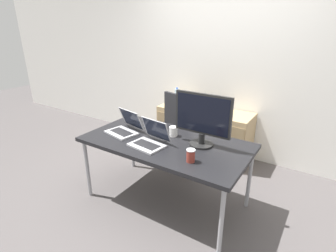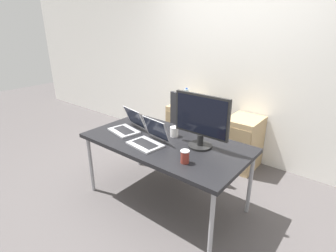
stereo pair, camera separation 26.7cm
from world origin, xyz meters
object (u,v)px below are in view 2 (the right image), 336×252
laptop_left (149,139)px  cabinet_left (186,127)px  cabinet_right (243,143)px  laptop_right (128,126)px  office_chair (193,142)px  coffee_cup_brown (185,157)px  coffee_cup_white (174,132)px  mouse (166,139)px  water_bottle (186,97)px  monitor (201,120)px

laptop_left → cabinet_left: bearing=110.5°
cabinet_right → laptop_right: bearing=-123.6°
office_chair → cabinet_right: 0.68m
coffee_cup_brown → coffee_cup_white: bearing=136.7°
laptop_left → coffee_cup_white: size_ratio=3.44×
cabinet_right → mouse: size_ratio=12.23×
cabinet_left → water_bottle: 0.48m
laptop_right → monitor: 0.91m
laptop_right → coffee_cup_white: bearing=21.0°
cabinet_left → cabinet_right: size_ratio=1.00×
laptop_right → coffee_cup_brown: bearing=-12.1°
cabinet_left → monitor: monitor is taller
mouse → coffee_cup_white: size_ratio=0.55×
water_bottle → office_chair: bearing=-46.4°
laptop_right → mouse: (0.52, 0.06, -0.03)m
cabinet_left → laptop_left: size_ratio=1.97×
cabinet_right → water_bottle: (-0.94, 0.00, 0.48)m
laptop_right → office_chair: bearing=66.3°
cabinet_right → laptop_left: bearing=-107.0°
cabinet_left → coffee_cup_white: (0.61, -1.08, 0.43)m
office_chair → mouse: (0.16, -0.76, 0.35)m
coffee_cup_brown → mouse: bearing=148.5°
mouse → coffee_cup_brown: 0.49m
office_chair → coffee_cup_white: bearing=-75.8°
coffee_cup_white → coffee_cup_brown: bearing=-43.3°
cabinet_left → mouse: size_ratio=12.23×
water_bottle → laptop_right: (0.09, -1.28, -0.05)m
office_chair → laptop_right: size_ratio=2.77×
cabinet_left → monitor: (0.96, -1.13, 0.65)m
cabinet_left → laptop_left: (0.52, -1.39, 0.43)m
monitor → office_chair: bearing=127.7°
laptop_right → coffee_cup_brown: size_ratio=3.31×
laptop_left → cabinet_right: bearing=73.0°
water_bottle → cabinet_left: bearing=-90.0°
mouse → coffee_cup_brown: bearing=-31.5°
office_chair → monitor: monitor is taller
coffee_cup_white → coffee_cup_brown: (0.42, -0.40, 0.01)m
office_chair → coffee_cup_white: size_ratio=10.16×
monitor → coffee_cup_brown: monitor is taller
cabinet_right → coffee_cup_brown: coffee_cup_brown is taller
cabinet_right → water_bottle: 1.06m
laptop_right → mouse: bearing=6.1°
cabinet_right → coffee_cup_brown: bearing=-86.8°
cabinet_left → coffee_cup_white: size_ratio=6.77×
laptop_right → monitor: monitor is taller
coffee_cup_white → coffee_cup_brown: 0.58m
monitor → coffee_cup_brown: size_ratio=4.94×
laptop_right → coffee_cup_white: laptop_right is taller
coffee_cup_white → mouse: bearing=-88.4°
water_bottle → mouse: 1.37m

